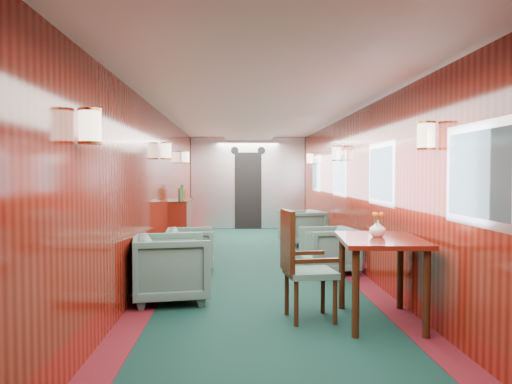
# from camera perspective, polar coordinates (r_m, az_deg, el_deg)

# --- Properties ---
(room) EXTENTS (12.00, 12.10, 2.40)m
(room) POSITION_cam_1_polar(r_m,az_deg,el_deg) (7.20, 0.32, 3.57)
(room) COLOR black
(room) RESTS_ON ground
(bulkhead) EXTENTS (2.98, 0.17, 2.39)m
(bulkhead) POSITION_cam_1_polar(r_m,az_deg,el_deg) (13.11, -0.91, 0.97)
(bulkhead) COLOR silver
(bulkhead) RESTS_ON ground
(windows_right) EXTENTS (0.02, 8.60, 0.80)m
(windows_right) POSITION_cam_1_polar(r_m,az_deg,el_deg) (7.66, 11.42, 2.06)
(windows_right) COLOR silver
(windows_right) RESTS_ON ground
(wall_sconces) EXTENTS (2.97, 7.97, 0.25)m
(wall_sconces) POSITION_cam_1_polar(r_m,az_deg,el_deg) (7.77, 0.12, 4.61)
(wall_sconces) COLOR #FFECC6
(wall_sconces) RESTS_ON ground
(dining_table) EXTENTS (0.87, 1.17, 0.83)m
(dining_table) POSITION_cam_1_polar(r_m,az_deg,el_deg) (5.04, 14.02, -6.59)
(dining_table) COLOR maroon
(dining_table) RESTS_ON ground
(side_chair) EXTENTS (0.55, 0.57, 1.10)m
(side_chair) POSITION_cam_1_polar(r_m,az_deg,el_deg) (5.00, 5.06, -7.81)
(side_chair) COLOR #1B413C
(side_chair) RESTS_ON ground
(credenza) EXTENTS (0.34, 1.09, 1.25)m
(credenza) POSITION_cam_1_polar(r_m,az_deg,el_deg) (9.27, -8.59, -3.82)
(credenza) COLOR maroon
(credenza) RESTS_ON ground
(flower_vase) EXTENTS (0.18, 0.18, 0.17)m
(flower_vase) POSITION_cam_1_polar(r_m,az_deg,el_deg) (5.08, 13.73, -4.06)
(flower_vase) COLOR white
(flower_vase) RESTS_ON dining_table
(armchair_left_near) EXTENTS (0.97, 0.95, 0.77)m
(armchair_left_near) POSITION_cam_1_polar(r_m,az_deg,el_deg) (5.82, -9.67, -8.53)
(armchair_left_near) COLOR #1B413C
(armchair_left_near) RESTS_ON ground
(armchair_left_far) EXTENTS (0.75, 0.73, 0.64)m
(armchair_left_far) POSITION_cam_1_polar(r_m,az_deg,el_deg) (7.57, -7.50, -6.50)
(armchair_left_far) COLOR #1B413C
(armchair_left_far) RESTS_ON ground
(armchair_right_near) EXTENTS (0.85, 0.83, 0.67)m
(armchair_right_near) POSITION_cam_1_polar(r_m,az_deg,el_deg) (7.40, 8.33, -6.58)
(armchair_right_near) COLOR #1B413C
(armchair_right_near) RESTS_ON ground
(armchair_right_far) EXTENTS (0.97, 0.95, 0.71)m
(armchair_right_far) POSITION_cam_1_polar(r_m,az_deg,el_deg) (10.18, 5.24, -4.06)
(armchair_right_far) COLOR #1B413C
(armchair_right_far) RESTS_ON ground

